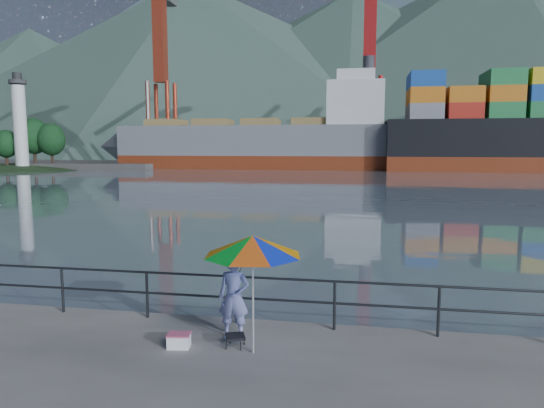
# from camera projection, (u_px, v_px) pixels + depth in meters

# --- Properties ---
(harbor_water) EXTENTS (500.00, 280.00, 0.00)m
(harbor_water) POSITION_uv_depth(u_px,v_px,m) (346.00, 159.00, 135.69)
(harbor_water) COLOR slate
(harbor_water) RESTS_ON ground
(far_dock) EXTENTS (200.00, 40.00, 0.40)m
(far_dock) POSITION_uv_depth(u_px,v_px,m) (391.00, 164.00, 97.79)
(far_dock) COLOR #514F4C
(far_dock) RESTS_ON ground
(guardrail) EXTENTS (22.00, 0.06, 1.03)m
(guardrail) POSITION_uv_depth(u_px,v_px,m) (192.00, 297.00, 10.22)
(guardrail) COLOR #2D3033
(guardrail) RESTS_ON ground
(mountains) EXTENTS (600.00, 332.80, 80.00)m
(mountains) POSITION_uv_depth(u_px,v_px,m) (447.00, 68.00, 200.67)
(mountains) COLOR #385147
(mountains) RESTS_ON ground
(port_cranes) EXTENTS (116.00, 28.00, 38.40)m
(port_cranes) POSITION_uv_depth(u_px,v_px,m) (523.00, 74.00, 83.42)
(port_cranes) COLOR #C23E23
(port_cranes) RESTS_ON ground
(container_stacks) EXTENTS (58.00, 5.40, 7.80)m
(container_stacks) POSITION_uv_depth(u_px,v_px,m) (526.00, 151.00, 93.30)
(container_stacks) COLOR orange
(container_stacks) RESTS_ON ground
(fisherman) EXTENTS (0.61, 0.42, 1.62)m
(fisherman) POSITION_uv_depth(u_px,v_px,m) (234.00, 297.00, 9.23)
(fisherman) COLOR #243298
(fisherman) RESTS_ON ground
(beach_umbrella) EXTENTS (2.11, 2.11, 2.14)m
(beach_umbrella) POSITION_uv_depth(u_px,v_px,m) (253.00, 246.00, 8.43)
(beach_umbrella) COLOR white
(beach_umbrella) RESTS_ON ground
(folding_stool) EXTENTS (0.44, 0.44, 0.23)m
(folding_stool) POSITION_uv_depth(u_px,v_px,m) (235.00, 341.00, 8.91)
(folding_stool) COLOR black
(folding_stool) RESTS_ON ground
(cooler_bag) EXTENTS (0.43, 0.32, 0.23)m
(cooler_bag) POSITION_uv_depth(u_px,v_px,m) (179.00, 341.00, 8.89)
(cooler_bag) COLOR white
(cooler_bag) RESTS_ON ground
(fishing_rod) EXTENTS (0.74, 1.66, 1.27)m
(fishing_rod) POSITION_uv_depth(u_px,v_px,m) (239.00, 315.00, 10.59)
(fishing_rod) COLOR black
(fishing_rod) RESTS_ON ground
(bulk_carrier) EXTENTS (48.90, 8.46, 14.50)m
(bulk_carrier) POSITION_uv_depth(u_px,v_px,m) (273.00, 143.00, 82.43)
(bulk_carrier) COLOR maroon
(bulk_carrier) RESTS_ON ground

